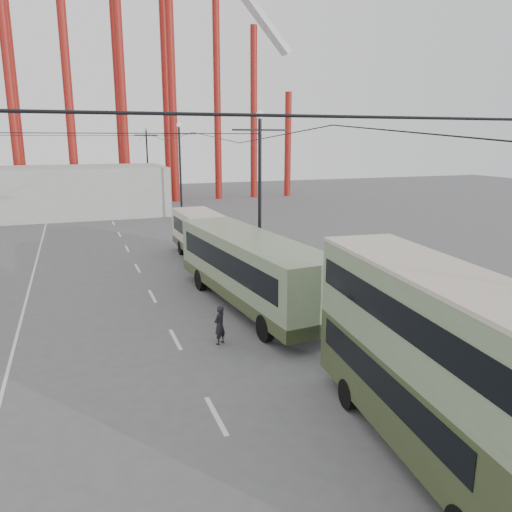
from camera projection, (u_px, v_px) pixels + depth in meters
name	position (u px, v px, depth m)	size (l,w,h in m)	color
ground	(308.00, 498.00, 11.14)	(160.00, 160.00, 0.00)	#555558
road_markings	(145.00, 277.00, 28.85)	(12.52, 120.00, 0.01)	silver
lamp_post_mid	(260.00, 195.00, 28.39)	(3.20, 0.44, 9.32)	black
lamp_post_far	(180.00, 172.00, 48.50)	(3.20, 0.44, 9.32)	black
lamp_post_distant	(148.00, 162.00, 68.60)	(3.20, 0.44, 9.32)	black
roller_coaster	(75.00, 3.00, 57.03)	(52.95, 5.00, 55.48)	maroon
fairground_shed	(56.00, 192.00, 51.50)	(22.00, 10.00, 5.00)	#A2A39D
double_decker_bus	(434.00, 355.00, 12.13)	(3.22, 9.19, 4.83)	#313D21
single_decker_green	(250.00, 267.00, 23.45)	(3.89, 12.29, 3.42)	gray
single_decker_cream	(207.00, 236.00, 32.14)	(2.63, 9.70, 3.00)	beige
pedestrian	(220.00, 325.00, 19.37)	(0.57, 0.37, 1.55)	black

